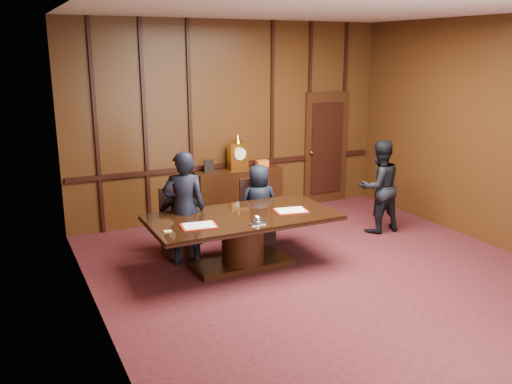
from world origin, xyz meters
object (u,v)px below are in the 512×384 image
Objects in this scene: signatory_right at (259,204)px; witness_left at (184,209)px; witness_right at (379,187)px; signatory_left at (180,216)px; sideboard at (238,192)px; conference_table at (243,232)px.

signatory_right is 0.77× the size of witness_left.
witness_left is 3.38m from witness_right.
signatory_left is at bearing -5.12° from witness_right.
sideboard is at bearing -42.84° from witness_right.
signatory_left is (-0.65, 0.80, 0.10)m from conference_table.
sideboard is 2.52m from witness_right.
conference_table is at bearing 61.50° from signatory_right.
witness_left reaches higher than conference_table.
witness_left is (-0.70, 0.45, 0.31)m from conference_table.
witness_left reaches higher than witness_right.
witness_right is at bearing 179.67° from signatory_right.
signatory_left is (-1.55, -1.36, 0.12)m from sideboard.
sideboard reaches higher than conference_table.
signatory_right is (1.30, 0.00, 0.03)m from signatory_left.
conference_table is at bearing 133.14° from signatory_left.
signatory_right is at bearing -175.95° from signatory_left.
sideboard is at bearing -89.87° from signatory_right.
witness_left reaches higher than signatory_left.
conference_table is 1.04m from signatory_right.
signatory_left is 0.96× the size of signatory_right.
witness_right reaches higher than signatory_left.
witness_left is at bearing 86.66° from signatory_left.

